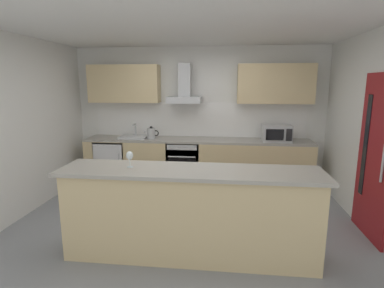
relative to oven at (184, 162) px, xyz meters
The scene contains 17 objects.
ground 1.71m from the oven, 81.74° to the right, with size 5.77×4.95×0.02m, color gray.
ceiling 2.71m from the oven, 81.74° to the right, with size 5.77×4.95×0.02m, color white.
wall_back 0.96m from the oven, 59.82° to the left, with size 5.77×0.12×2.60m, color white.
wall_left 2.87m from the oven, 143.60° to the right, with size 0.12×4.95×2.60m, color white.
wall_right 3.25m from the oven, 31.27° to the right, with size 0.12×4.95×2.60m, color white.
backsplash_tile 0.87m from the oven, 54.75° to the left, with size 4.05×0.02×0.66m, color white.
counter_back 0.24m from the oven, ahead, with size 4.20×0.60×0.90m.
counter_island 2.44m from the oven, 80.45° to the right, with size 2.84×0.64×1.02m.
upper_cabinets 1.48m from the oven, 36.73° to the left, with size 4.14×0.32×0.70m.
side_door 3.14m from the oven, 32.43° to the right, with size 0.08×0.85×2.05m.
oven is the anchor object (origin of this frame).
refrigerator 1.38m from the oven, behind, with size 0.58×0.60×0.85m.
microwave 1.78m from the oven, ahead, with size 0.50×0.38×0.30m.
sink 1.07m from the oven, behind, with size 0.50×0.40×0.26m.
kettle 0.82m from the oven, behind, with size 0.29×0.15×0.24m.
range_hood 1.33m from the oven, 90.00° to the left, with size 0.62×0.45×0.72m.
wine_glass 2.49m from the oven, 96.30° to the right, with size 0.08×0.08×0.18m.
Camera 1 is at (0.55, -3.88, 1.92)m, focal length 28.43 mm.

